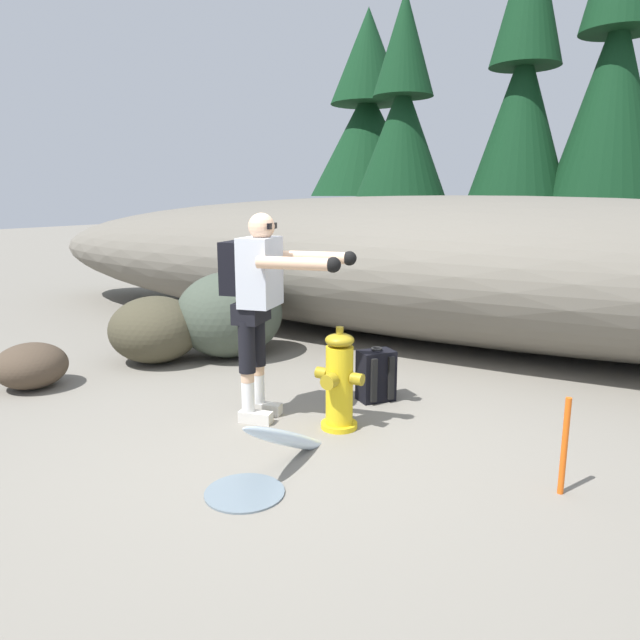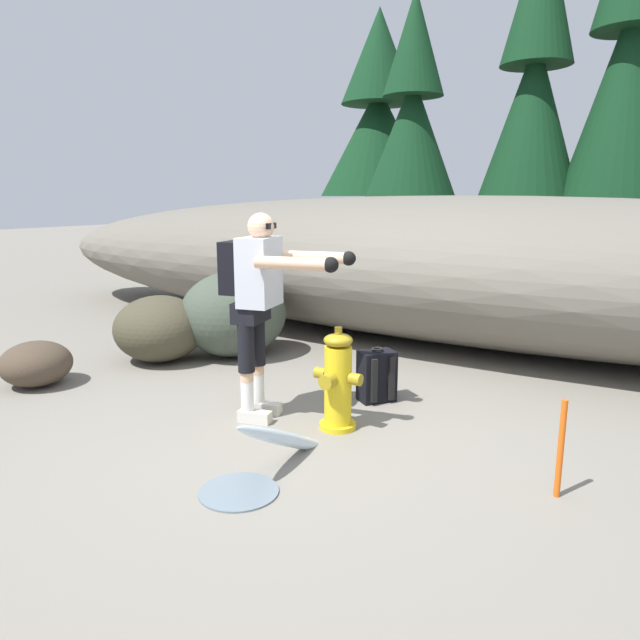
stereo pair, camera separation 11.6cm
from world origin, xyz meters
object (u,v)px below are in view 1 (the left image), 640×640
(spare_backpack, at_px, (376,376))
(boulder_mid, at_px, (230,314))
(utility_worker, at_px, (260,291))
(boulder_large, at_px, (155,329))
(boulder_small, at_px, (31,366))
(fire_hydrant, at_px, (339,382))
(survey_stake, at_px, (564,446))

(spare_backpack, bearing_deg, boulder_mid, 22.35)
(utility_worker, height_order, boulder_large, utility_worker)
(boulder_large, xyz_separation_m, boulder_small, (-0.34, -1.21, -0.14))
(fire_hydrant, height_order, boulder_small, fire_hydrant)
(boulder_small, bearing_deg, spare_backpack, 24.38)
(fire_hydrant, height_order, boulder_large, fire_hydrant)
(survey_stake, bearing_deg, boulder_small, -175.28)
(spare_backpack, xyz_separation_m, survey_stake, (1.65, -0.93, 0.08))
(fire_hydrant, distance_m, utility_worker, 0.91)
(boulder_mid, xyz_separation_m, boulder_small, (-0.89, -1.79, -0.26))
(survey_stake, bearing_deg, boulder_mid, 158.77)
(utility_worker, height_order, spare_backpack, utility_worker)
(fire_hydrant, relative_size, spare_backpack, 1.68)
(fire_hydrant, bearing_deg, boulder_small, -168.56)
(utility_worker, relative_size, boulder_small, 2.49)
(fire_hydrant, relative_size, utility_worker, 0.49)
(utility_worker, xyz_separation_m, survey_stake, (2.24, -0.08, -0.72))
(utility_worker, height_order, boulder_mid, utility_worker)
(fire_hydrant, distance_m, boulder_large, 2.64)
(fire_hydrant, bearing_deg, boulder_large, 166.32)
(spare_backpack, bearing_deg, utility_worker, 91.32)
(boulder_small, relative_size, survey_stake, 1.08)
(spare_backpack, distance_m, boulder_mid, 2.06)
(utility_worker, distance_m, survey_stake, 2.36)
(boulder_small, bearing_deg, survey_stake, 4.72)
(boulder_large, bearing_deg, survey_stake, -11.32)
(boulder_small, bearing_deg, boulder_mid, 63.50)
(spare_backpack, height_order, boulder_mid, boulder_mid)
(spare_backpack, xyz_separation_m, boulder_mid, (-1.98, 0.48, 0.25))
(fire_hydrant, distance_m, survey_stake, 1.64)
(utility_worker, height_order, survey_stake, utility_worker)
(boulder_large, xyz_separation_m, survey_stake, (4.19, -0.84, -0.05))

